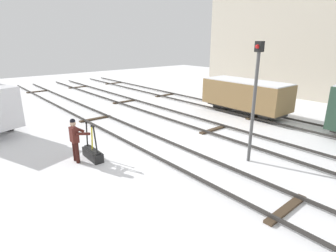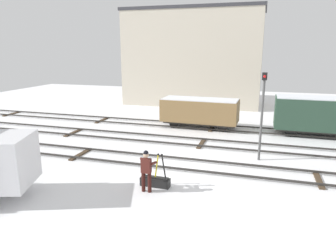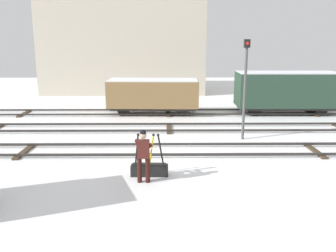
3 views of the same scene
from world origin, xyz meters
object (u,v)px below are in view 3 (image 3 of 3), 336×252
(rail_worker, at_px, (143,153))
(freight_car_near_switch, at_px, (287,90))
(freight_car_back_track, at_px, (153,94))
(switch_lever_frame, at_px, (150,168))
(signal_post, at_px, (245,80))

(rail_worker, relative_size, freight_car_near_switch, 0.29)
(rail_worker, bearing_deg, freight_car_back_track, 91.36)
(switch_lever_frame, xyz_separation_m, freight_car_back_track, (-0.18, 10.35, 0.99))
(switch_lever_frame, height_order, rail_worker, rail_worker)
(signal_post, height_order, freight_car_back_track, signal_post)
(switch_lever_frame, bearing_deg, signal_post, 49.38)
(freight_car_near_switch, bearing_deg, switch_lever_frame, -126.83)
(rail_worker, relative_size, freight_car_back_track, 0.32)
(switch_lever_frame, relative_size, freight_car_near_switch, 0.24)
(switch_lever_frame, bearing_deg, rail_worker, -104.67)
(rail_worker, bearing_deg, freight_car_near_switch, 54.77)
(switch_lever_frame, relative_size, signal_post, 0.33)
(rail_worker, height_order, signal_post, signal_post)
(signal_post, distance_m, freight_car_back_track, 7.34)
(rail_worker, distance_m, freight_car_near_switch, 13.59)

